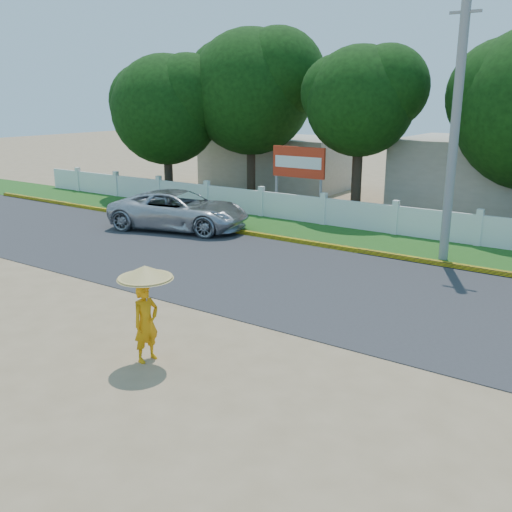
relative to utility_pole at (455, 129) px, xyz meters
The scene contains 11 objects.
ground 10.02m from the utility_pole, 106.09° to the right, with size 120.00×120.00×0.00m, color #9E8460.
road 6.43m from the utility_pole, 120.53° to the right, with size 60.00×7.00×0.02m, color #38383A.
grass_verge 4.87m from the utility_pole, 159.67° to the left, with size 60.00×3.50×0.03m, color #2D601E.
curb 4.78m from the utility_pole, 163.38° to the right, with size 40.00×0.18×0.16m, color yellow.
fence 4.95m from the utility_pole, 136.74° to the left, with size 40.00×0.10×1.10m, color silver.
building_far 16.38m from the utility_pole, 140.90° to the left, with size 8.00×5.00×2.80m, color #B7AD99.
utility_pole is the anchor object (origin of this frame).
vehicle 10.44m from the utility_pole, behind, with size 2.49×5.40×1.50m, color #AFB1B7.
monk_with_parasol 11.12m from the utility_pole, 104.07° to the right, with size 1.07×1.07×1.95m.
billboard 8.38m from the utility_pole, 154.70° to the left, with size 2.50×0.13×2.95m.
tree_row 5.78m from the utility_pole, 101.27° to the left, with size 32.77×8.01×8.71m.
Camera 1 is at (7.44, -8.90, 5.01)m, focal length 40.00 mm.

